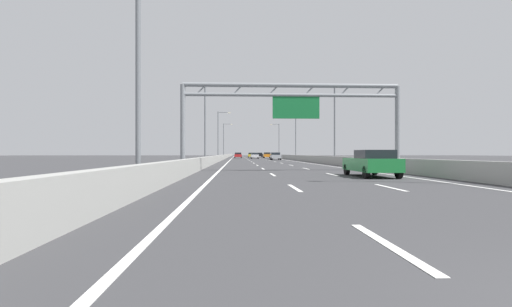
# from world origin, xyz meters

# --- Properties ---
(ground_plane) EXTENTS (260.00, 260.00, 0.00)m
(ground_plane) POSITION_xyz_m (0.00, 100.00, 0.00)
(ground_plane) COLOR #38383A
(lane_dash_left_0) EXTENTS (0.16, 3.00, 0.01)m
(lane_dash_left_0) POSITION_xyz_m (-1.80, 3.50, 0.01)
(lane_dash_left_0) COLOR white
(lane_dash_left_0) RESTS_ON ground_plane
(lane_dash_left_1) EXTENTS (0.16, 3.00, 0.01)m
(lane_dash_left_1) POSITION_xyz_m (-1.80, 12.50, 0.01)
(lane_dash_left_1) COLOR white
(lane_dash_left_1) RESTS_ON ground_plane
(lane_dash_left_2) EXTENTS (0.16, 3.00, 0.01)m
(lane_dash_left_2) POSITION_xyz_m (-1.80, 21.50, 0.01)
(lane_dash_left_2) COLOR white
(lane_dash_left_2) RESTS_ON ground_plane
(lane_dash_left_3) EXTENTS (0.16, 3.00, 0.01)m
(lane_dash_left_3) POSITION_xyz_m (-1.80, 30.50, 0.01)
(lane_dash_left_3) COLOR white
(lane_dash_left_3) RESTS_ON ground_plane
(lane_dash_left_4) EXTENTS (0.16, 3.00, 0.01)m
(lane_dash_left_4) POSITION_xyz_m (-1.80, 39.50, 0.01)
(lane_dash_left_4) COLOR white
(lane_dash_left_4) RESTS_ON ground_plane
(lane_dash_left_5) EXTENTS (0.16, 3.00, 0.01)m
(lane_dash_left_5) POSITION_xyz_m (-1.80, 48.50, 0.01)
(lane_dash_left_5) COLOR white
(lane_dash_left_5) RESTS_ON ground_plane
(lane_dash_left_6) EXTENTS (0.16, 3.00, 0.01)m
(lane_dash_left_6) POSITION_xyz_m (-1.80, 57.50, 0.01)
(lane_dash_left_6) COLOR white
(lane_dash_left_6) RESTS_ON ground_plane
(lane_dash_left_7) EXTENTS (0.16, 3.00, 0.01)m
(lane_dash_left_7) POSITION_xyz_m (-1.80, 66.50, 0.01)
(lane_dash_left_7) COLOR white
(lane_dash_left_7) RESTS_ON ground_plane
(lane_dash_left_8) EXTENTS (0.16, 3.00, 0.01)m
(lane_dash_left_8) POSITION_xyz_m (-1.80, 75.50, 0.01)
(lane_dash_left_8) COLOR white
(lane_dash_left_8) RESTS_ON ground_plane
(lane_dash_left_9) EXTENTS (0.16, 3.00, 0.01)m
(lane_dash_left_9) POSITION_xyz_m (-1.80, 84.50, 0.01)
(lane_dash_left_9) COLOR white
(lane_dash_left_9) RESTS_ON ground_plane
(lane_dash_left_10) EXTENTS (0.16, 3.00, 0.01)m
(lane_dash_left_10) POSITION_xyz_m (-1.80, 93.50, 0.01)
(lane_dash_left_10) COLOR white
(lane_dash_left_10) RESTS_ON ground_plane
(lane_dash_left_11) EXTENTS (0.16, 3.00, 0.01)m
(lane_dash_left_11) POSITION_xyz_m (-1.80, 102.50, 0.01)
(lane_dash_left_11) COLOR white
(lane_dash_left_11) RESTS_ON ground_plane
(lane_dash_left_12) EXTENTS (0.16, 3.00, 0.01)m
(lane_dash_left_12) POSITION_xyz_m (-1.80, 111.50, 0.01)
(lane_dash_left_12) COLOR white
(lane_dash_left_12) RESTS_ON ground_plane
(lane_dash_left_13) EXTENTS (0.16, 3.00, 0.01)m
(lane_dash_left_13) POSITION_xyz_m (-1.80, 120.50, 0.01)
(lane_dash_left_13) COLOR white
(lane_dash_left_13) RESTS_ON ground_plane
(lane_dash_left_14) EXTENTS (0.16, 3.00, 0.01)m
(lane_dash_left_14) POSITION_xyz_m (-1.80, 129.50, 0.01)
(lane_dash_left_14) COLOR white
(lane_dash_left_14) RESTS_ON ground_plane
(lane_dash_left_15) EXTENTS (0.16, 3.00, 0.01)m
(lane_dash_left_15) POSITION_xyz_m (-1.80, 138.50, 0.01)
(lane_dash_left_15) COLOR white
(lane_dash_left_15) RESTS_ON ground_plane
(lane_dash_left_16) EXTENTS (0.16, 3.00, 0.01)m
(lane_dash_left_16) POSITION_xyz_m (-1.80, 147.50, 0.01)
(lane_dash_left_16) COLOR white
(lane_dash_left_16) RESTS_ON ground_plane
(lane_dash_left_17) EXTENTS (0.16, 3.00, 0.01)m
(lane_dash_left_17) POSITION_xyz_m (-1.80, 156.50, 0.01)
(lane_dash_left_17) COLOR white
(lane_dash_left_17) RESTS_ON ground_plane
(lane_dash_right_1) EXTENTS (0.16, 3.00, 0.01)m
(lane_dash_right_1) POSITION_xyz_m (1.80, 12.50, 0.01)
(lane_dash_right_1) COLOR white
(lane_dash_right_1) RESTS_ON ground_plane
(lane_dash_right_2) EXTENTS (0.16, 3.00, 0.01)m
(lane_dash_right_2) POSITION_xyz_m (1.80, 21.50, 0.01)
(lane_dash_right_2) COLOR white
(lane_dash_right_2) RESTS_ON ground_plane
(lane_dash_right_3) EXTENTS (0.16, 3.00, 0.01)m
(lane_dash_right_3) POSITION_xyz_m (1.80, 30.50, 0.01)
(lane_dash_right_3) COLOR white
(lane_dash_right_3) RESTS_ON ground_plane
(lane_dash_right_4) EXTENTS (0.16, 3.00, 0.01)m
(lane_dash_right_4) POSITION_xyz_m (1.80, 39.50, 0.01)
(lane_dash_right_4) COLOR white
(lane_dash_right_4) RESTS_ON ground_plane
(lane_dash_right_5) EXTENTS (0.16, 3.00, 0.01)m
(lane_dash_right_5) POSITION_xyz_m (1.80, 48.50, 0.01)
(lane_dash_right_5) COLOR white
(lane_dash_right_5) RESTS_ON ground_plane
(lane_dash_right_6) EXTENTS (0.16, 3.00, 0.01)m
(lane_dash_right_6) POSITION_xyz_m (1.80, 57.50, 0.01)
(lane_dash_right_6) COLOR white
(lane_dash_right_6) RESTS_ON ground_plane
(lane_dash_right_7) EXTENTS (0.16, 3.00, 0.01)m
(lane_dash_right_7) POSITION_xyz_m (1.80, 66.50, 0.01)
(lane_dash_right_7) COLOR white
(lane_dash_right_7) RESTS_ON ground_plane
(lane_dash_right_8) EXTENTS (0.16, 3.00, 0.01)m
(lane_dash_right_8) POSITION_xyz_m (1.80, 75.50, 0.01)
(lane_dash_right_8) COLOR white
(lane_dash_right_8) RESTS_ON ground_plane
(lane_dash_right_9) EXTENTS (0.16, 3.00, 0.01)m
(lane_dash_right_9) POSITION_xyz_m (1.80, 84.50, 0.01)
(lane_dash_right_9) COLOR white
(lane_dash_right_9) RESTS_ON ground_plane
(lane_dash_right_10) EXTENTS (0.16, 3.00, 0.01)m
(lane_dash_right_10) POSITION_xyz_m (1.80, 93.50, 0.01)
(lane_dash_right_10) COLOR white
(lane_dash_right_10) RESTS_ON ground_plane
(lane_dash_right_11) EXTENTS (0.16, 3.00, 0.01)m
(lane_dash_right_11) POSITION_xyz_m (1.80, 102.50, 0.01)
(lane_dash_right_11) COLOR white
(lane_dash_right_11) RESTS_ON ground_plane
(lane_dash_right_12) EXTENTS (0.16, 3.00, 0.01)m
(lane_dash_right_12) POSITION_xyz_m (1.80, 111.50, 0.01)
(lane_dash_right_12) COLOR white
(lane_dash_right_12) RESTS_ON ground_plane
(lane_dash_right_13) EXTENTS (0.16, 3.00, 0.01)m
(lane_dash_right_13) POSITION_xyz_m (1.80, 120.50, 0.01)
(lane_dash_right_13) COLOR white
(lane_dash_right_13) RESTS_ON ground_plane
(lane_dash_right_14) EXTENTS (0.16, 3.00, 0.01)m
(lane_dash_right_14) POSITION_xyz_m (1.80, 129.50, 0.01)
(lane_dash_right_14) COLOR white
(lane_dash_right_14) RESTS_ON ground_plane
(lane_dash_right_15) EXTENTS (0.16, 3.00, 0.01)m
(lane_dash_right_15) POSITION_xyz_m (1.80, 138.50, 0.01)
(lane_dash_right_15) COLOR white
(lane_dash_right_15) RESTS_ON ground_plane
(lane_dash_right_16) EXTENTS (0.16, 3.00, 0.01)m
(lane_dash_right_16) POSITION_xyz_m (1.80, 147.50, 0.01)
(lane_dash_right_16) COLOR white
(lane_dash_right_16) RESTS_ON ground_plane
(lane_dash_right_17) EXTENTS (0.16, 3.00, 0.01)m
(lane_dash_right_17) POSITION_xyz_m (1.80, 156.50, 0.01)
(lane_dash_right_17) COLOR white
(lane_dash_right_17) RESTS_ON ground_plane
(edge_line_left) EXTENTS (0.16, 176.00, 0.01)m
(edge_line_left) POSITION_xyz_m (-5.25, 88.00, 0.01)
(edge_line_left) COLOR white
(edge_line_left) RESTS_ON ground_plane
(edge_line_right) EXTENTS (0.16, 176.00, 0.01)m
(edge_line_right) POSITION_xyz_m (5.25, 88.00, 0.01)
(edge_line_right) COLOR white
(edge_line_right) RESTS_ON ground_plane
(barrier_left) EXTENTS (0.45, 220.00, 0.95)m
(barrier_left) POSITION_xyz_m (-6.90, 110.00, 0.47)
(barrier_left) COLOR #9E9E99
(barrier_left) RESTS_ON ground_plane
(barrier_right) EXTENTS (0.45, 220.00, 0.95)m
(barrier_right) POSITION_xyz_m (6.90, 110.00, 0.47)
(barrier_right) COLOR #9E9E99
(barrier_right) RESTS_ON ground_plane
(sign_gantry) EXTENTS (15.98, 0.36, 6.36)m
(sign_gantry) POSITION_xyz_m (0.04, 26.24, 4.83)
(sign_gantry) COLOR gray
(sign_gantry) RESTS_ON ground_plane
(streetlamp_left_near) EXTENTS (2.58, 0.28, 9.50)m
(streetlamp_left_near) POSITION_xyz_m (-7.47, 13.18, 5.40)
(streetlamp_left_near) COLOR slate
(streetlamp_left_near) RESTS_ON ground_plane
(streetlamp_left_mid) EXTENTS (2.58, 0.28, 9.50)m
(streetlamp_left_mid) POSITION_xyz_m (-7.47, 44.35, 5.40)
(streetlamp_left_mid) COLOR slate
(streetlamp_left_mid) RESTS_ON ground_plane
(streetlamp_right_mid) EXTENTS (2.58, 0.28, 9.50)m
(streetlamp_right_mid) POSITION_xyz_m (7.47, 44.35, 5.40)
(streetlamp_right_mid) COLOR slate
(streetlamp_right_mid) RESTS_ON ground_plane
(streetlamp_left_far) EXTENTS (2.58, 0.28, 9.50)m
(streetlamp_left_far) POSITION_xyz_m (-7.47, 75.52, 5.40)
(streetlamp_left_far) COLOR slate
(streetlamp_left_far) RESTS_ON ground_plane
(streetlamp_right_far) EXTENTS (2.58, 0.28, 9.50)m
(streetlamp_right_far) POSITION_xyz_m (7.47, 75.52, 5.40)
(streetlamp_right_far) COLOR slate
(streetlamp_right_far) RESTS_ON ground_plane
(streetlamp_left_distant) EXTENTS (2.58, 0.28, 9.50)m
(streetlamp_left_distant) POSITION_xyz_m (-7.47, 106.68, 5.40)
(streetlamp_left_distant) COLOR slate
(streetlamp_left_distant) RESTS_ON ground_plane
(streetlamp_right_distant) EXTENTS (2.58, 0.28, 9.50)m
(streetlamp_right_distant) POSITION_xyz_m (7.47, 106.68, 5.40)
(streetlamp_right_distant) COLOR slate
(streetlamp_right_distant) RESTS_ON ground_plane
(orange_car) EXTENTS (1.84, 4.69, 1.48)m
(orange_car) POSITION_xyz_m (3.82, 99.90, 0.76)
(orange_car) COLOR orange
(orange_car) RESTS_ON ground_plane
(green_car) EXTENTS (1.90, 4.63, 1.47)m
(green_car) POSITION_xyz_m (3.44, 19.24, 0.76)
(green_car) COLOR #1E7A38
(green_car) RESTS_ON ground_plane
(red_car) EXTENTS (1.89, 4.60, 1.46)m
(red_car) POSITION_xyz_m (-3.72, 100.72, 0.76)
(red_car) COLOR red
(red_car) RESTS_ON ground_plane
(silver_car) EXTENTS (1.84, 4.20, 1.42)m
(silver_car) POSITION_xyz_m (3.40, 72.98, 0.74)
(silver_car) COLOR #A8ADB2
(silver_car) RESTS_ON ground_plane
(white_car) EXTENTS (1.77, 4.14, 1.40)m
(white_car) POSITION_xyz_m (0.18, 90.49, 0.74)
(white_car) COLOR silver
(white_car) RESTS_ON ground_plane
(yellow_car) EXTENTS (1.76, 4.11, 1.44)m
(yellow_car) POSITION_xyz_m (0.11, 112.65, 0.74)
(yellow_car) COLOR yellow
(yellow_car) RESTS_ON ground_plane
(black_car) EXTENTS (1.75, 4.55, 1.45)m
(black_car) POSITION_xyz_m (3.51, 127.33, 0.75)
(black_car) COLOR black
(black_car) RESTS_ON ground_plane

